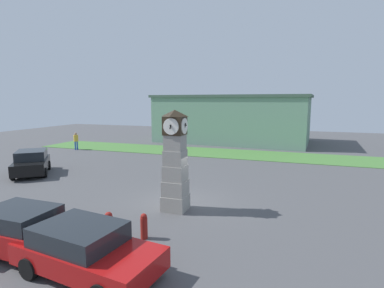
{
  "coord_description": "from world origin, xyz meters",
  "views": [
    {
      "loc": [
        5.15,
        -13.2,
        5.06
      ],
      "look_at": [
        0.04,
        1.66,
        2.75
      ],
      "focal_mm": 28.0,
      "sensor_mm": 36.0,
      "label": 1
    }
  ],
  "objects_px": {
    "bollard_near_tower": "(109,226)",
    "car_near_tower": "(25,231)",
    "pedestrian_near_bench": "(76,140)",
    "car_by_building": "(86,249)",
    "clock_tower": "(175,165)",
    "bollard_mid_row": "(144,226)",
    "car_silver_hatch": "(31,162)"
  },
  "relations": [
    {
      "from": "car_silver_hatch",
      "to": "clock_tower",
      "type": "bearing_deg",
      "value": -14.56
    },
    {
      "from": "clock_tower",
      "to": "pedestrian_near_bench",
      "type": "xyz_separation_m",
      "value": [
        -16.06,
        12.46,
        -1.13
      ]
    },
    {
      "from": "bollard_near_tower",
      "to": "bollard_mid_row",
      "type": "relative_size",
      "value": 1.09
    },
    {
      "from": "bollard_mid_row",
      "to": "pedestrian_near_bench",
      "type": "distance_m",
      "value": 22.35
    },
    {
      "from": "bollard_near_tower",
      "to": "car_by_building",
      "type": "bearing_deg",
      "value": -72.89
    },
    {
      "from": "pedestrian_near_bench",
      "to": "car_near_tower",
      "type": "bearing_deg",
      "value": -54.09
    },
    {
      "from": "car_by_building",
      "to": "car_silver_hatch",
      "type": "bearing_deg",
      "value": 142.58
    },
    {
      "from": "car_silver_hatch",
      "to": "bollard_mid_row",
      "type": "bearing_deg",
      "value": -27.35
    },
    {
      "from": "clock_tower",
      "to": "bollard_mid_row",
      "type": "relative_size",
      "value": 4.83
    },
    {
      "from": "car_near_tower",
      "to": "car_by_building",
      "type": "height_order",
      "value": "car_near_tower"
    },
    {
      "from": "bollard_near_tower",
      "to": "car_near_tower",
      "type": "bearing_deg",
      "value": -138.89
    },
    {
      "from": "car_near_tower",
      "to": "pedestrian_near_bench",
      "type": "xyz_separation_m",
      "value": [
        -12.87,
        17.78,
        0.24
      ]
    },
    {
      "from": "car_near_tower",
      "to": "car_by_building",
      "type": "bearing_deg",
      "value": -6.69
    },
    {
      "from": "bollard_mid_row",
      "to": "car_silver_hatch",
      "type": "distance_m",
      "value": 13.46
    },
    {
      "from": "bollard_near_tower",
      "to": "car_silver_hatch",
      "type": "relative_size",
      "value": 0.24
    },
    {
      "from": "car_near_tower",
      "to": "car_silver_hatch",
      "type": "distance_m",
      "value": 12.15
    },
    {
      "from": "bollard_near_tower",
      "to": "car_near_tower",
      "type": "xyz_separation_m",
      "value": [
        -2.01,
        -1.76,
        0.25
      ]
    },
    {
      "from": "bollard_near_tower",
      "to": "car_silver_hatch",
      "type": "xyz_separation_m",
      "value": [
        -10.78,
        6.66,
        0.29
      ]
    },
    {
      "from": "car_silver_hatch",
      "to": "pedestrian_near_bench",
      "type": "relative_size",
      "value": 2.45
    },
    {
      "from": "bollard_near_tower",
      "to": "car_silver_hatch",
      "type": "bearing_deg",
      "value": 148.27
    },
    {
      "from": "clock_tower",
      "to": "car_near_tower",
      "type": "bearing_deg",
      "value": -120.92
    },
    {
      "from": "car_by_building",
      "to": "pedestrian_near_bench",
      "type": "xyz_separation_m",
      "value": [
        -15.52,
        18.09,
        0.27
      ]
    },
    {
      "from": "bollard_mid_row",
      "to": "car_by_building",
      "type": "relative_size",
      "value": 0.21
    },
    {
      "from": "car_by_building",
      "to": "clock_tower",
      "type": "bearing_deg",
      "value": 84.57
    },
    {
      "from": "clock_tower",
      "to": "car_silver_hatch",
      "type": "relative_size",
      "value": 1.07
    },
    {
      "from": "clock_tower",
      "to": "bollard_mid_row",
      "type": "distance_m",
      "value": 3.5
    },
    {
      "from": "car_near_tower",
      "to": "bollard_near_tower",
      "type": "bearing_deg",
      "value": 41.11
    },
    {
      "from": "clock_tower",
      "to": "car_silver_hatch",
      "type": "bearing_deg",
      "value": 165.44
    },
    {
      "from": "car_by_building",
      "to": "pedestrian_near_bench",
      "type": "bearing_deg",
      "value": 130.63
    },
    {
      "from": "clock_tower",
      "to": "pedestrian_near_bench",
      "type": "bearing_deg",
      "value": 142.19
    },
    {
      "from": "bollard_mid_row",
      "to": "car_near_tower",
      "type": "distance_m",
      "value": 3.91
    },
    {
      "from": "bollard_near_tower",
      "to": "clock_tower",
      "type": "bearing_deg",
      "value": 71.78
    }
  ]
}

